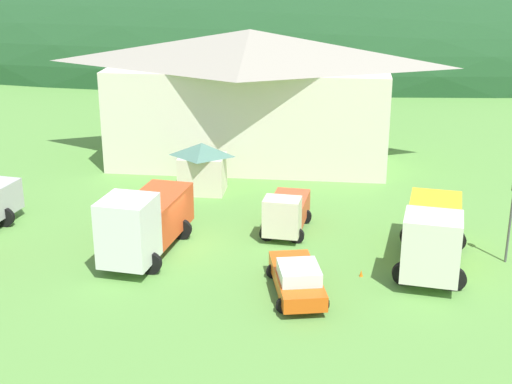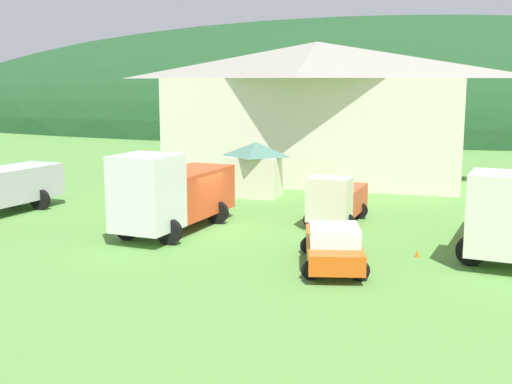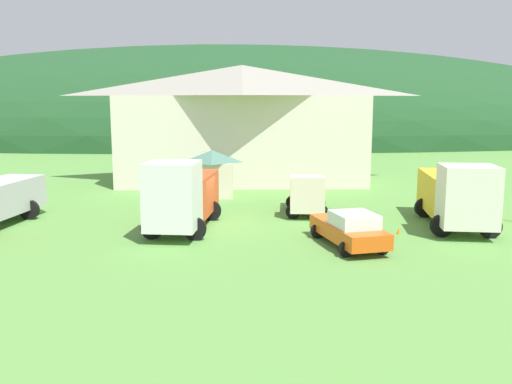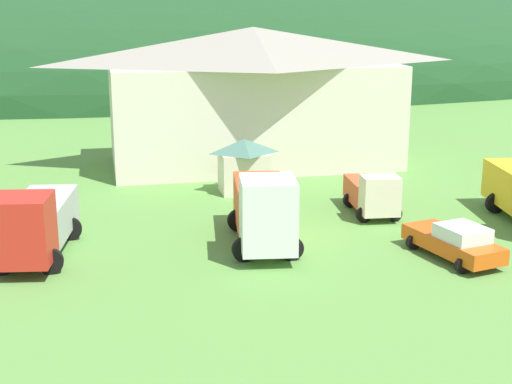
{
  "view_description": "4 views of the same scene",
  "coord_description": "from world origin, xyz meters",
  "px_view_note": "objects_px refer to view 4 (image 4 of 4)",
  "views": [
    {
      "loc": [
        7.91,
        -34.25,
        15.27
      ],
      "look_at": [
        3.55,
        2.84,
        2.16
      ],
      "focal_mm": 50.66,
      "sensor_mm": 36.0,
      "label": 1
    },
    {
      "loc": [
        9.99,
        -27.75,
        6.78
      ],
      "look_at": [
        1.19,
        2.64,
        1.33
      ],
      "focal_mm": 45.28,
      "sensor_mm": 36.0,
      "label": 2
    },
    {
      "loc": [
        1.29,
        -29.39,
        6.63
      ],
      "look_at": [
        2.32,
        3.64,
        1.14
      ],
      "focal_mm": 38.96,
      "sensor_mm": 36.0,
      "label": 3
    },
    {
      "loc": [
        -8.89,
        -33.56,
        11.36
      ],
      "look_at": [
        -1.2,
        2.18,
        1.69
      ],
      "focal_mm": 52.03,
      "sensor_mm": 36.0,
      "label": 4
    }
  ],
  "objects_px": {
    "heavy_rig_white": "(264,208)",
    "traffic_cone_near_pickup": "(488,239)",
    "crane_truck_red": "(35,222)",
    "depot_building": "(253,95)",
    "service_pickup_orange": "(455,241)",
    "play_shed_cream": "(244,165)",
    "light_truck_cream": "(373,193)"
  },
  "relations": [
    {
      "from": "crane_truck_red",
      "to": "service_pickup_orange",
      "type": "height_order",
      "value": "crane_truck_red"
    },
    {
      "from": "traffic_cone_near_pickup",
      "to": "heavy_rig_white",
      "type": "bearing_deg",
      "value": 173.89
    },
    {
      "from": "light_truck_cream",
      "to": "traffic_cone_near_pickup",
      "type": "relative_size",
      "value": 7.62
    },
    {
      "from": "crane_truck_red",
      "to": "service_pickup_orange",
      "type": "bearing_deg",
      "value": 86.29
    },
    {
      "from": "light_truck_cream",
      "to": "service_pickup_orange",
      "type": "xyz_separation_m",
      "value": [
        1.07,
        -7.39,
        -0.35
      ]
    },
    {
      "from": "play_shed_cream",
      "to": "light_truck_cream",
      "type": "relative_size",
      "value": 0.66
    },
    {
      "from": "heavy_rig_white",
      "to": "traffic_cone_near_pickup",
      "type": "distance_m",
      "value": 11.09
    },
    {
      "from": "play_shed_cream",
      "to": "light_truck_cream",
      "type": "xyz_separation_m",
      "value": [
        5.8,
        -6.09,
        -0.49
      ]
    },
    {
      "from": "crane_truck_red",
      "to": "light_truck_cream",
      "type": "height_order",
      "value": "crane_truck_red"
    },
    {
      "from": "depot_building",
      "to": "play_shed_cream",
      "type": "height_order",
      "value": "depot_building"
    },
    {
      "from": "crane_truck_red",
      "to": "traffic_cone_near_pickup",
      "type": "bearing_deg",
      "value": 94.04
    },
    {
      "from": "light_truck_cream",
      "to": "service_pickup_orange",
      "type": "distance_m",
      "value": 7.47
    },
    {
      "from": "service_pickup_orange",
      "to": "light_truck_cream",
      "type": "bearing_deg",
      "value": 175.39
    },
    {
      "from": "heavy_rig_white",
      "to": "light_truck_cream",
      "type": "relative_size",
      "value": 1.56
    },
    {
      "from": "light_truck_cream",
      "to": "traffic_cone_near_pickup",
      "type": "xyz_separation_m",
      "value": [
        4.02,
        -5.12,
        -1.17
      ]
    },
    {
      "from": "play_shed_cream",
      "to": "heavy_rig_white",
      "type": "relative_size",
      "value": 0.42
    },
    {
      "from": "traffic_cone_near_pickup",
      "to": "depot_building",
      "type": "bearing_deg",
      "value": 112.36
    },
    {
      "from": "heavy_rig_white",
      "to": "traffic_cone_near_pickup",
      "type": "xyz_separation_m",
      "value": [
        10.87,
        -1.16,
        -1.87
      ]
    },
    {
      "from": "play_shed_cream",
      "to": "traffic_cone_near_pickup",
      "type": "bearing_deg",
      "value": -48.8
    },
    {
      "from": "light_truck_cream",
      "to": "traffic_cone_near_pickup",
      "type": "bearing_deg",
      "value": 43.26
    },
    {
      "from": "depot_building",
      "to": "play_shed_cream",
      "type": "xyz_separation_m",
      "value": [
        -2.13,
        -7.47,
        -3.18
      ]
    },
    {
      "from": "play_shed_cream",
      "to": "crane_truck_red",
      "type": "xyz_separation_m",
      "value": [
        -11.33,
        -9.42,
        0.01
      ]
    },
    {
      "from": "heavy_rig_white",
      "to": "service_pickup_orange",
      "type": "bearing_deg",
      "value": 73.95
    },
    {
      "from": "crane_truck_red",
      "to": "heavy_rig_white",
      "type": "distance_m",
      "value": 10.29
    },
    {
      "from": "service_pickup_orange",
      "to": "traffic_cone_near_pickup",
      "type": "xyz_separation_m",
      "value": [
        2.94,
        2.27,
        -0.83
      ]
    },
    {
      "from": "heavy_rig_white",
      "to": "crane_truck_red",
      "type": "bearing_deg",
      "value": -86.07
    },
    {
      "from": "heavy_rig_white",
      "to": "traffic_cone_near_pickup",
      "type": "relative_size",
      "value": 11.87
    },
    {
      "from": "play_shed_cream",
      "to": "heavy_rig_white",
      "type": "bearing_deg",
      "value": -96.04
    },
    {
      "from": "depot_building",
      "to": "crane_truck_red",
      "type": "height_order",
      "value": "depot_building"
    },
    {
      "from": "crane_truck_red",
      "to": "depot_building",
      "type": "bearing_deg",
      "value": 150.31
    },
    {
      "from": "service_pickup_orange",
      "to": "traffic_cone_near_pickup",
      "type": "distance_m",
      "value": 3.81
    },
    {
      "from": "depot_building",
      "to": "light_truck_cream",
      "type": "relative_size",
      "value": 4.22
    }
  ]
}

